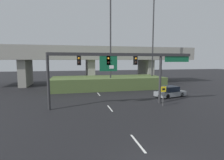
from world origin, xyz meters
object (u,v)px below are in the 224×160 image
highway_light_pole_far (111,42)px  parked_sedan_near_right (170,92)px  highway_light_pole_near (153,39)px  signal_gantry (120,63)px  speed_limit_sign (163,93)px

highway_light_pole_far → parked_sedan_near_right: 12.36m
highway_light_pole_near → highway_light_pole_far: bearing=-170.3°
signal_gantry → parked_sedan_near_right: size_ratio=3.52×
parked_sedan_near_right → signal_gantry: bearing=-173.2°
signal_gantry → highway_light_pole_far: bearing=82.8°
speed_limit_sign → highway_light_pole_near: 15.94m
highway_light_pole_near → highway_light_pole_far: size_ratio=1.13×
speed_limit_sign → highway_light_pole_near: highway_light_pole_near is taller
highway_light_pole_near → signal_gantry: bearing=-128.8°
highway_light_pole_near → parked_sedan_near_right: bearing=-100.3°
speed_limit_sign → highway_light_pole_near: bearing=69.2°
highway_light_pole_near → highway_light_pole_far: 8.43m
speed_limit_sign → parked_sedan_near_right: speed_limit_sign is taller
speed_limit_sign → parked_sedan_near_right: size_ratio=0.49×
highway_light_pole_far → parked_sedan_near_right: (6.63, -7.51, -7.23)m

